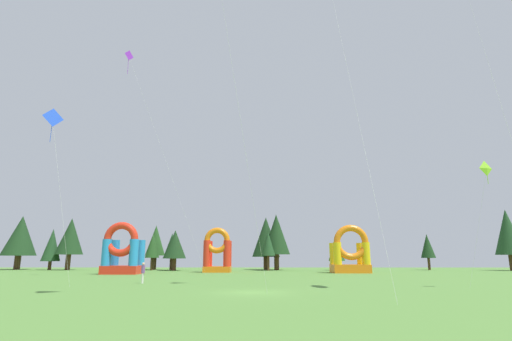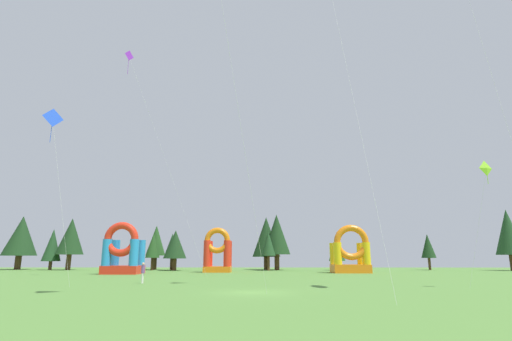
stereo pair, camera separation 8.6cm
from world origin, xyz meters
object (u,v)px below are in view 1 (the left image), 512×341
Objects in this scene: inflatable_red_slide at (217,255)px; kite_blue_diamond at (52,120)px; kite_purple_diamond at (129,59)px; inflatable_yellow_castle at (350,255)px; inflatable_blue_arch at (123,255)px; kite_lime_diamond at (487,170)px; person_far_side at (143,271)px.

kite_blue_diamond is at bearing -111.91° from inflatable_red_slide.
kite_purple_diamond reaches higher than inflatable_red_slide.
inflatable_red_slide is at bearing 173.11° from inflatable_yellow_castle.
kite_blue_diamond is 2.13× the size of inflatable_yellow_castle.
inflatable_yellow_castle is (31.20, 26.43, -11.40)m from kite_blue_diamond.
kite_purple_diamond is 1.91× the size of kite_blue_diamond.
inflatable_yellow_castle is (31.95, 3.84, -0.13)m from inflatable_blue_arch.
kite_purple_diamond is 26.01m from inflatable_blue_arch.
kite_lime_diamond reaches higher than inflatable_blue_arch.
inflatable_red_slide is at bearing 68.09° from kite_blue_diamond.
inflatable_red_slide is (4.07, 24.86, 1.54)m from person_far_side.
inflatable_blue_arch is 1.01× the size of inflatable_yellow_castle.
kite_lime_diamond is 44.45m from inflatable_blue_arch.
kite_lime_diamond is 0.34× the size of kite_purple_diamond.
inflatable_yellow_castle is at bearing 99.34° from kite_lime_diamond.
kite_lime_diamond is 41.81m from kite_purple_diamond.
inflatable_yellow_castle is (23.68, 22.49, 1.39)m from person_far_side.
kite_purple_diamond is at bearing 155.83° from kite_lime_diamond.
kite_blue_diamond is 2.20× the size of inflatable_red_slide.
kite_lime_diamond is at bearing -97.47° from person_far_side.
kite_lime_diamond reaches higher than person_far_side.
kite_lime_diamond is 1.40× the size of inflatable_yellow_castle.
kite_purple_diamond reaches higher than inflatable_blue_arch.
inflatable_red_slide is (-19.61, 2.37, 0.15)m from inflatable_yellow_castle.
kite_lime_diamond is at bearing -51.61° from inflatable_red_slide.
inflatable_red_slide is at bearing 56.00° from kite_purple_diamond.
kite_purple_diamond is at bearing -76.64° from inflatable_blue_arch.
kite_blue_diamond is 33.02m from inflatable_red_slide.
person_far_side is 20.45m from inflatable_blue_arch.
kite_blue_diamond is 25.26m from inflatable_blue_arch.
kite_lime_diamond reaches higher than inflatable_yellow_castle.
inflatable_blue_arch reaches higher than inflatable_red_slide.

